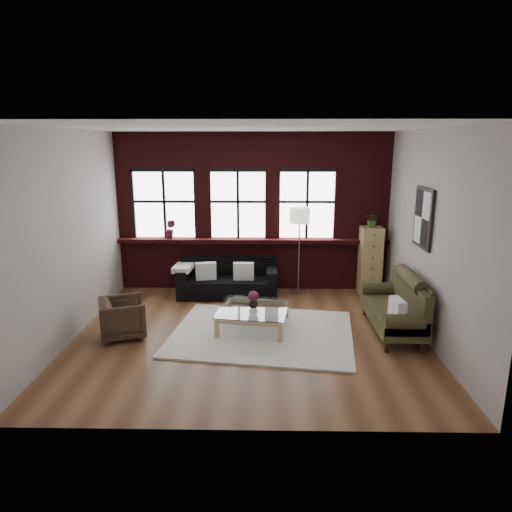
{
  "coord_description": "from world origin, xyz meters",
  "views": [
    {
      "loc": [
        0.24,
        -6.78,
        3.0
      ],
      "look_at": [
        0.1,
        0.6,
        1.15
      ],
      "focal_mm": 32.0,
      "sensor_mm": 36.0,
      "label": 1
    }
  ],
  "objects_px": {
    "drawer_chest": "(370,260)",
    "floor_lamp": "(299,247)",
    "armchair": "(123,318)",
    "coffee_table": "(253,318)",
    "vintage_settee": "(393,305)",
    "vase": "(253,303)",
    "dark_sofa": "(228,279)"
  },
  "relations": [
    {
      "from": "floor_lamp",
      "to": "vase",
      "type": "bearing_deg",
      "value": -114.81
    },
    {
      "from": "dark_sofa",
      "to": "floor_lamp",
      "type": "height_order",
      "value": "floor_lamp"
    },
    {
      "from": "vase",
      "to": "drawer_chest",
      "type": "bearing_deg",
      "value": 39.32
    },
    {
      "from": "dark_sofa",
      "to": "armchair",
      "type": "xyz_separation_m",
      "value": [
        -1.49,
        -2.01,
        -0.04
      ]
    },
    {
      "from": "vase",
      "to": "vintage_settee",
      "type": "bearing_deg",
      "value": -2.49
    },
    {
      "from": "armchair",
      "to": "coffee_table",
      "type": "distance_m",
      "value": 2.08
    },
    {
      "from": "drawer_chest",
      "to": "floor_lamp",
      "type": "height_order",
      "value": "floor_lamp"
    },
    {
      "from": "armchair",
      "to": "drawer_chest",
      "type": "bearing_deg",
      "value": -82.94
    },
    {
      "from": "armchair",
      "to": "dark_sofa",
      "type": "bearing_deg",
      "value": -56.93
    },
    {
      "from": "armchair",
      "to": "vase",
      "type": "relative_size",
      "value": 4.17
    },
    {
      "from": "dark_sofa",
      "to": "vintage_settee",
      "type": "height_order",
      "value": "vintage_settee"
    },
    {
      "from": "drawer_chest",
      "to": "armchair",
      "type": "bearing_deg",
      "value": -152.64
    },
    {
      "from": "vintage_settee",
      "to": "vase",
      "type": "relative_size",
      "value": 10.6
    },
    {
      "from": "vase",
      "to": "floor_lamp",
      "type": "bearing_deg",
      "value": 65.19
    },
    {
      "from": "coffee_table",
      "to": "drawer_chest",
      "type": "bearing_deg",
      "value": 39.32
    },
    {
      "from": "vintage_settee",
      "to": "armchair",
      "type": "bearing_deg",
      "value": -176.44
    },
    {
      "from": "vintage_settee",
      "to": "armchair",
      "type": "xyz_separation_m",
      "value": [
        -4.28,
        -0.27,
        -0.15
      ]
    },
    {
      "from": "dark_sofa",
      "to": "vase",
      "type": "bearing_deg",
      "value": -71.41
    },
    {
      "from": "armchair",
      "to": "drawer_chest",
      "type": "relative_size",
      "value": 0.5
    },
    {
      "from": "vintage_settee",
      "to": "drawer_chest",
      "type": "relative_size",
      "value": 1.28
    },
    {
      "from": "armchair",
      "to": "coffee_table",
      "type": "bearing_deg",
      "value": -100.23
    },
    {
      "from": "vintage_settee",
      "to": "armchair",
      "type": "distance_m",
      "value": 4.29
    },
    {
      "from": "armchair",
      "to": "vase",
      "type": "bearing_deg",
      "value": -100.23
    },
    {
      "from": "armchair",
      "to": "coffee_table",
      "type": "height_order",
      "value": "armchair"
    },
    {
      "from": "drawer_chest",
      "to": "floor_lamp",
      "type": "xyz_separation_m",
      "value": [
        -1.44,
        -0.0,
        0.27
      ]
    },
    {
      "from": "dark_sofa",
      "to": "coffee_table",
      "type": "relative_size",
      "value": 1.75
    },
    {
      "from": "dark_sofa",
      "to": "vintage_settee",
      "type": "distance_m",
      "value": 3.29
    },
    {
      "from": "armchair",
      "to": "vintage_settee",
      "type": "bearing_deg",
      "value": -106.74
    },
    {
      "from": "vintage_settee",
      "to": "vase",
      "type": "bearing_deg",
      "value": 177.51
    },
    {
      "from": "vintage_settee",
      "to": "vase",
      "type": "height_order",
      "value": "vintage_settee"
    },
    {
      "from": "vintage_settee",
      "to": "floor_lamp",
      "type": "height_order",
      "value": "floor_lamp"
    },
    {
      "from": "dark_sofa",
      "to": "armchair",
      "type": "height_order",
      "value": "dark_sofa"
    }
  ]
}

